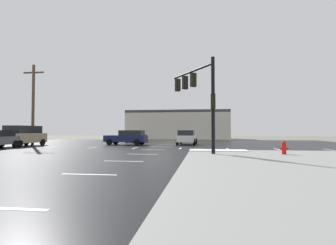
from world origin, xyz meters
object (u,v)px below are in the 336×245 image
(traffic_signal_mast, at_px, (198,91))
(sedan_white, at_px, (187,137))
(sedan_red, at_px, (136,136))
(utility_pole_far, at_px, (33,103))
(fire_hydrant, at_px, (284,148))
(suv_tan, at_px, (23,135))
(sedan_navy, at_px, (127,137))

(traffic_signal_mast, distance_m, sedan_white, 12.15)
(sedan_red, bearing_deg, utility_pole_far, 145.03)
(fire_hydrant, height_order, sedan_white, sedan_white)
(traffic_signal_mast, bearing_deg, utility_pole_far, 33.35)
(suv_tan, xyz_separation_m, sedan_red, (8.64, 11.25, -0.24))
(fire_hydrant, relative_size, sedan_red, 0.17)
(utility_pole_far, bearing_deg, sedan_navy, 18.53)
(sedan_white, bearing_deg, traffic_signal_mast, -170.52)
(sedan_white, height_order, sedan_red, same)
(traffic_signal_mast, distance_m, sedan_red, 20.08)
(sedan_white, bearing_deg, sedan_navy, 104.67)
(sedan_red, distance_m, sedan_navy, 7.59)
(sedan_red, bearing_deg, sedan_navy, -170.02)
(traffic_signal_mast, xyz_separation_m, fire_hydrant, (5.09, -1.17, -3.70))
(traffic_signal_mast, height_order, sedan_navy, traffic_signal_mast)
(traffic_signal_mast, relative_size, sedan_red, 1.29)
(suv_tan, xyz_separation_m, utility_pole_far, (0.53, 0.69, 3.29))
(traffic_signal_mast, bearing_deg, sedan_red, -7.29)
(traffic_signal_mast, distance_m, suv_tan, 18.88)
(suv_tan, relative_size, utility_pole_far, 0.59)
(sedan_white, bearing_deg, suv_tan, 110.15)
(traffic_signal_mast, height_order, utility_pole_far, utility_pole_far)
(traffic_signal_mast, distance_m, fire_hydrant, 6.40)
(fire_hydrant, bearing_deg, sedan_white, 117.08)
(fire_hydrant, height_order, utility_pole_far, utility_pole_far)
(fire_hydrant, xyz_separation_m, suv_tan, (-22.54, 7.63, 0.55))
(suv_tan, bearing_deg, utility_pole_far, -34.79)
(traffic_signal_mast, relative_size, sedan_white, 1.29)
(fire_hydrant, height_order, sedan_navy, sedan_navy)
(sedan_red, bearing_deg, suv_tan, 145.01)
(traffic_signal_mast, relative_size, suv_tan, 1.21)
(sedan_white, xyz_separation_m, suv_tan, (-16.02, -5.12, 0.24))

